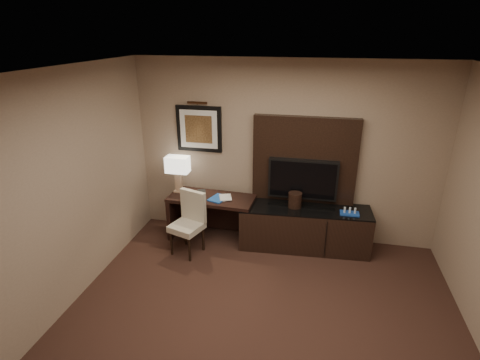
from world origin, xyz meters
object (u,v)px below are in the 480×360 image
(tv, at_px, (303,179))
(minibar_tray, at_px, (350,211))
(table_lamp, at_px, (178,174))
(desk_chair, at_px, (187,227))
(desk_phone, at_px, (199,194))
(desk, at_px, (212,217))
(ice_bucket, at_px, (295,200))
(credenza, at_px, (304,228))

(tv, distance_m, minibar_tray, 0.80)
(table_lamp, relative_size, minibar_tray, 2.20)
(desk_chair, distance_m, minibar_tray, 2.32)
(desk_phone, bearing_deg, desk, -0.72)
(tv, xyz_separation_m, ice_bucket, (-0.09, -0.17, -0.26))
(ice_bucket, bearing_deg, credenza, -6.75)
(credenza, height_order, tv, tv)
(desk, relative_size, desk_phone, 6.76)
(ice_bucket, bearing_deg, desk_chair, -160.61)
(desk_chair, bearing_deg, tv, 42.17)
(credenza, relative_size, desk_chair, 2.20)
(tv, relative_size, ice_bucket, 4.57)
(tv, xyz_separation_m, minibar_tray, (0.69, -0.24, -0.33))
(desk, bearing_deg, desk_chair, -111.65)
(credenza, xyz_separation_m, table_lamp, (-1.97, 0.10, 0.66))
(desk, distance_m, tv, 1.51)
(desk_chair, bearing_deg, desk, 83.58)
(desk, height_order, desk_chair, desk_chair)
(tv, distance_m, table_lamp, 1.89)
(credenza, distance_m, ice_bucket, 0.46)
(credenza, distance_m, tv, 0.73)
(desk_chair, bearing_deg, desk_phone, 100.80)
(desk, xyz_separation_m, desk_phone, (-0.17, -0.06, 0.39))
(table_lamp, xyz_separation_m, ice_bucket, (1.81, -0.08, -0.23))
(credenza, xyz_separation_m, tv, (-0.08, 0.19, 0.70))
(desk, xyz_separation_m, credenza, (1.41, -0.00, -0.02))
(tv, bearing_deg, desk_chair, -156.17)
(credenza, relative_size, ice_bucket, 8.56)
(ice_bucket, bearing_deg, table_lamp, 177.51)
(tv, relative_size, table_lamp, 1.74)
(table_lamp, bearing_deg, desk_chair, -61.93)
(table_lamp, xyz_separation_m, desk_phone, (0.38, -0.16, -0.24))
(tv, bearing_deg, minibar_tray, -19.30)
(tv, height_order, minibar_tray, tv)
(minibar_tray, bearing_deg, desk_chair, -168.63)
(tv, distance_m, desk_phone, 1.56)
(tv, relative_size, minibar_tray, 3.83)
(desk_phone, distance_m, minibar_tray, 2.20)
(desk_chair, relative_size, ice_bucket, 3.90)
(tv, relative_size, desk_phone, 5.23)
(credenza, distance_m, minibar_tray, 0.72)
(desk, xyz_separation_m, tv, (1.34, 0.19, 0.67))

